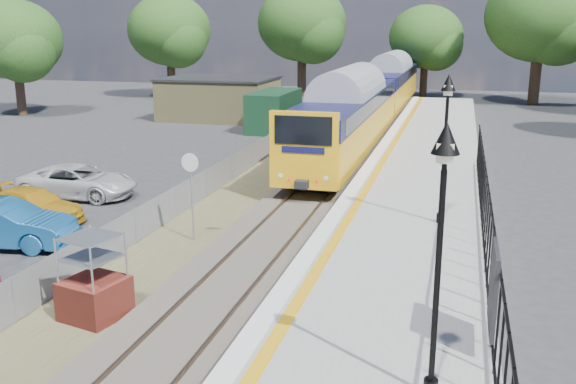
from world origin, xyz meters
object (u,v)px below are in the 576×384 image
(train, at_px, (374,95))
(victorian_lamp_south, at_px, (442,199))
(car_blue, at_px, (3,224))
(car_white, at_px, (78,181))
(speed_sign, at_px, (191,182))
(brick_plinth, at_px, (93,279))
(car_yellow, at_px, (33,205))
(victorian_lamp_north, at_px, (447,114))

(train, bearing_deg, victorian_lamp_south, -80.83)
(car_blue, height_order, car_white, car_blue)
(victorian_lamp_south, bearing_deg, train, 99.17)
(victorian_lamp_south, relative_size, speed_sign, 1.55)
(victorian_lamp_south, xyz_separation_m, brick_plinth, (-8.00, 2.77, -3.27))
(car_yellow, bearing_deg, speed_sign, -85.11)
(car_blue, xyz_separation_m, car_white, (-1.18, 6.06, -0.08))
(train, distance_m, car_yellow, 26.35)
(speed_sign, xyz_separation_m, car_blue, (-5.65, -1.99, -1.29))
(car_yellow, bearing_deg, train, -8.97)
(victorian_lamp_north, xyz_separation_m, brick_plinth, (-7.80, -7.23, -3.27))
(speed_sign, relative_size, car_blue, 0.65)
(brick_plinth, height_order, speed_sign, speed_sign)
(victorian_lamp_south, xyz_separation_m, victorian_lamp_north, (-0.20, 10.00, 0.00))
(victorian_lamp_south, distance_m, car_yellow, 17.68)
(victorian_lamp_south, height_order, car_blue, victorian_lamp_south)
(brick_plinth, xyz_separation_m, car_yellow, (-6.52, 6.61, -0.44))
(train, height_order, car_yellow, train)
(speed_sign, distance_m, car_white, 8.07)
(victorian_lamp_north, height_order, brick_plinth, victorian_lamp_north)
(victorian_lamp_north, xyz_separation_m, car_white, (-14.64, 2.73, -3.63))
(speed_sign, bearing_deg, brick_plinth, -83.87)
(car_yellow, xyz_separation_m, car_white, (-0.32, 3.36, 0.08))
(car_yellow, bearing_deg, car_white, 16.52)
(speed_sign, xyz_separation_m, car_yellow, (-6.52, 0.71, -1.45))
(brick_plinth, height_order, car_white, brick_plinth)
(car_white, bearing_deg, train, -26.12)
(victorian_lamp_south, height_order, victorian_lamp_north, same)
(car_yellow, bearing_deg, car_blue, -151.20)
(car_yellow, height_order, car_white, car_white)
(brick_plinth, bearing_deg, speed_sign, 90.00)
(victorian_lamp_north, distance_m, train, 24.72)
(car_blue, distance_m, car_yellow, 2.84)
(victorian_lamp_south, bearing_deg, car_blue, 153.94)
(victorian_lamp_south, distance_m, brick_plinth, 9.08)
(train, relative_size, car_blue, 8.96)
(brick_plinth, bearing_deg, train, 85.43)
(train, height_order, brick_plinth, train)
(car_blue, bearing_deg, car_white, 2.36)
(car_yellow, bearing_deg, victorian_lamp_south, -111.77)
(speed_sign, bearing_deg, victorian_lamp_south, -41.18)
(victorian_lamp_north, height_order, car_white, victorian_lamp_north)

